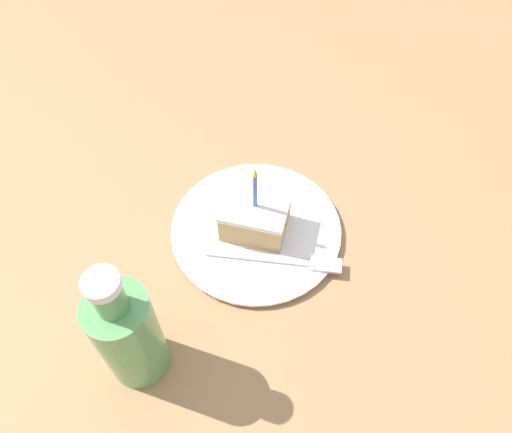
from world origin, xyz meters
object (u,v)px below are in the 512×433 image
(plate, at_px, (256,229))
(fork, at_px, (283,260))
(bottle, at_px, (128,334))
(cake_slice, at_px, (255,216))

(plate, bearing_deg, fork, -132.48)
(bottle, bearing_deg, plate, -22.37)
(cake_slice, relative_size, fork, 0.68)
(cake_slice, bearing_deg, fork, -131.33)
(plate, height_order, bottle, bottle)
(plate, bearing_deg, cake_slice, 123.07)
(plate, distance_m, cake_slice, 0.03)
(fork, relative_size, bottle, 0.92)
(cake_slice, distance_m, fork, 0.08)
(plate, bearing_deg, bottle, 157.63)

